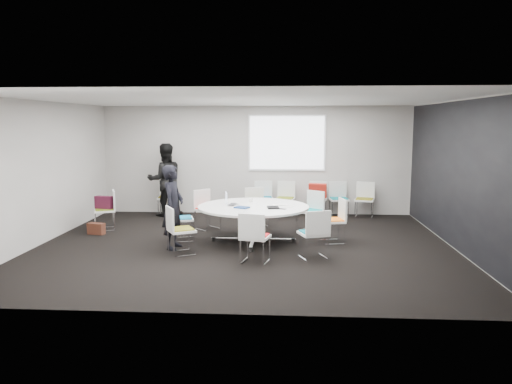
# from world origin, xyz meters

# --- Properties ---
(room_shell) EXTENTS (8.08, 7.08, 2.88)m
(room_shell) POSITION_xyz_m (0.09, 0.00, 1.40)
(room_shell) COLOR black
(room_shell) RESTS_ON ground
(conference_table) EXTENTS (2.21, 2.21, 0.73)m
(conference_table) POSITION_xyz_m (0.15, 0.33, 0.54)
(conference_table) COLOR silver
(conference_table) RESTS_ON ground
(projection_screen) EXTENTS (1.90, 0.03, 1.35)m
(projection_screen) POSITION_xyz_m (0.80, 3.46, 1.85)
(projection_screen) COLOR white
(projection_screen) RESTS_ON room_shell
(chair_ring_a) EXTENTS (0.53, 0.54, 0.88)m
(chair_ring_a) POSITION_xyz_m (1.73, 0.36, 0.28)
(chair_ring_a) COLOR silver
(chair_ring_a) RESTS_ON ground
(chair_ring_b) EXTENTS (0.64, 0.64, 0.88)m
(chair_ring_b) POSITION_xyz_m (1.33, 1.38, 0.28)
(chair_ring_b) COLOR silver
(chair_ring_b) RESTS_ON ground
(chair_ring_c) EXTENTS (0.60, 0.59, 0.88)m
(chair_ring_c) POSITION_xyz_m (0.13, 1.85, 0.28)
(chair_ring_c) COLOR silver
(chair_ring_c) RESTS_ON ground
(chair_ring_d) EXTENTS (0.64, 0.64, 0.88)m
(chair_ring_d) POSITION_xyz_m (-0.96, 1.45, 0.28)
(chair_ring_d) COLOR silver
(chair_ring_d) RESTS_ON ground
(chair_ring_e) EXTENTS (0.56, 0.57, 0.88)m
(chair_ring_e) POSITION_xyz_m (-1.31, 0.35, 0.28)
(chair_ring_e) COLOR silver
(chair_ring_e) RESTS_ON ground
(chair_ring_f) EXTENTS (0.61, 0.62, 0.88)m
(chair_ring_f) POSITION_xyz_m (-1.10, -0.70, 0.28)
(chair_ring_f) COLOR silver
(chair_ring_f) RESTS_ON ground
(chair_ring_g) EXTENTS (0.55, 0.54, 0.88)m
(chair_ring_g) POSITION_xyz_m (0.28, -1.17, 0.28)
(chair_ring_g) COLOR silver
(chair_ring_g) RESTS_ON ground
(chair_ring_h) EXTENTS (0.59, 0.58, 0.88)m
(chair_ring_h) POSITION_xyz_m (1.29, -0.83, 0.28)
(chair_ring_h) COLOR silver
(chair_ring_h) RESTS_ON ground
(chair_back_a) EXTENTS (0.52, 0.51, 0.88)m
(chair_back_a) POSITION_xyz_m (0.22, 3.17, 0.28)
(chair_back_a) COLOR silver
(chair_back_a) RESTS_ON ground
(chair_back_b) EXTENTS (0.52, 0.51, 0.88)m
(chair_back_b) POSITION_xyz_m (0.77, 3.13, 0.28)
(chair_back_b) COLOR silver
(chair_back_b) RESTS_ON ground
(chair_back_c) EXTENTS (0.54, 0.53, 0.88)m
(chair_back_c) POSITION_xyz_m (1.58, 3.12, 0.28)
(chair_back_c) COLOR silver
(chair_back_c) RESTS_ON ground
(chair_back_d) EXTENTS (0.50, 0.49, 0.88)m
(chair_back_d) POSITION_xyz_m (2.13, 3.17, 0.28)
(chair_back_d) COLOR silver
(chair_back_d) RESTS_ON ground
(chair_back_e) EXTENTS (0.56, 0.55, 0.88)m
(chair_back_e) POSITION_xyz_m (2.76, 3.12, 0.28)
(chair_back_e) COLOR silver
(chair_back_e) RESTS_ON ground
(chair_spare_left) EXTENTS (0.59, 0.60, 0.88)m
(chair_spare_left) POSITION_xyz_m (-3.22, 1.23, 0.28)
(chair_spare_left) COLOR silver
(chair_spare_left) RESTS_ON ground
(chair_person_back) EXTENTS (0.50, 0.49, 0.88)m
(chair_person_back) POSITION_xyz_m (-2.29, 3.17, 0.28)
(chair_person_back) COLOR silver
(chair_person_back) RESTS_ON ground
(person_main) EXTENTS (0.45, 0.62, 1.59)m
(person_main) POSITION_xyz_m (-1.33, -0.28, 0.79)
(person_main) COLOR black
(person_main) RESTS_ON ground
(person_back) EXTENTS (1.11, 1.01, 1.85)m
(person_back) POSITION_xyz_m (-2.29, 3.00, 0.93)
(person_back) COLOR black
(person_back) RESTS_ON ground
(laptop) EXTENTS (0.26, 0.34, 0.02)m
(laptop) POSITION_xyz_m (-0.23, 0.38, 0.74)
(laptop) COLOR #333338
(laptop) RESTS_ON conference_table
(laptop_lid) EXTENTS (0.07, 0.30, 0.22)m
(laptop_lid) POSITION_xyz_m (-0.41, 0.49, 0.86)
(laptop_lid) COLOR silver
(laptop_lid) RESTS_ON conference_table
(notebook_black) EXTENTS (0.26, 0.33, 0.02)m
(notebook_black) POSITION_xyz_m (0.55, 0.12, 0.74)
(notebook_black) COLOR black
(notebook_black) RESTS_ON conference_table
(tablet_folio) EXTENTS (0.32, 0.29, 0.03)m
(tablet_folio) POSITION_xyz_m (-0.05, 0.06, 0.74)
(tablet_folio) COLOR navy
(tablet_folio) RESTS_ON conference_table
(papers_right) EXTENTS (0.32, 0.24, 0.00)m
(papers_right) POSITION_xyz_m (0.68, 0.50, 0.73)
(papers_right) COLOR white
(papers_right) RESTS_ON conference_table
(papers_front) EXTENTS (0.34, 0.28, 0.00)m
(papers_front) POSITION_xyz_m (0.79, 0.32, 0.73)
(papers_front) COLOR silver
(papers_front) RESTS_ON conference_table
(cup) EXTENTS (0.08, 0.08, 0.09)m
(cup) POSITION_xyz_m (0.07, 0.76, 0.78)
(cup) COLOR white
(cup) RESTS_ON conference_table
(phone) EXTENTS (0.16, 0.12, 0.01)m
(phone) POSITION_xyz_m (0.73, -0.00, 0.73)
(phone) COLOR black
(phone) RESTS_ON conference_table
(maroon_bag) EXTENTS (0.42, 0.23, 0.28)m
(maroon_bag) POSITION_xyz_m (-3.23, 1.23, 0.62)
(maroon_bag) COLOR #491327
(maroon_bag) RESTS_ON chair_spare_left
(brown_bag) EXTENTS (0.39, 0.24, 0.24)m
(brown_bag) POSITION_xyz_m (-3.26, 0.79, 0.12)
(brown_bag) COLOR #482217
(brown_bag) RESTS_ON ground
(red_jacket) EXTENTS (0.46, 0.26, 0.36)m
(red_jacket) POSITION_xyz_m (1.58, 2.89, 0.70)
(red_jacket) COLOR #A91F14
(red_jacket) RESTS_ON chair_back_c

